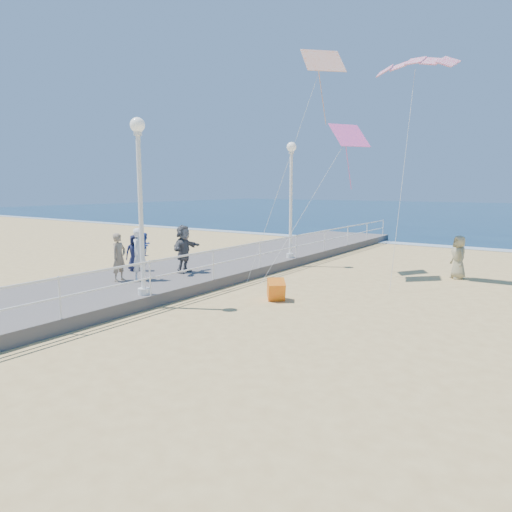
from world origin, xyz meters
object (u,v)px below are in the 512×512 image
Objects in this scene: lamp_post_far at (291,188)px; toddler_held at (146,245)px; box_kite at (276,292)px; lamp_post_mid at (140,188)px; beach_walker_c at (459,257)px; spectator_5 at (184,249)px; spectator_4 at (134,253)px; spectator_6 at (119,257)px; woman_holding_toddler at (140,254)px.

lamp_post_far is 6.28× the size of toddler_held.
box_kite is (4.56, 1.43, -1.37)m from toddler_held.
lamp_post_mid is 12.81m from beach_walker_c.
spectator_4 is at bearing 101.59° from spectator_5.
lamp_post_mid is 9.00m from lamp_post_far.
beach_walker_c is (7.12, 10.27, -2.78)m from lamp_post_mid.
lamp_post_far is at bearing -28.11° from spectator_5.
spectator_6 reaches higher than spectator_4.
woman_holding_toddler is at bearing -94.04° from spectator_4.
lamp_post_mid is 3.12× the size of spectator_6.
spectator_6 is (-2.26, 0.92, -2.41)m from lamp_post_mid.
beach_walker_c is 8.39m from box_kite.
spectator_4 is at bearing -118.08° from lamp_post_far.
spectator_5 reaches higher than spectator_4.
box_kite is at bearing -66.55° from beach_walker_c.
box_kite is (-4.17, -7.25, -0.58)m from beach_walker_c.
toddler_held is 0.50× the size of spectator_6.
woman_holding_toddler is at bearing -54.79° from spectator_6.
spectator_4 is 13.03m from beach_walker_c.
lamp_post_far is at bearing 77.18° from box_kite.
lamp_post_mid is at bearing -168.40° from spectator_5.
spectator_6 is at bearing 162.84° from box_kite.
spectator_6 is (-0.65, -0.67, -0.42)m from toddler_held.
beach_walker_c is at bearing -54.24° from toddler_held.
toddler_held is 2.14m from spectator_4.
lamp_post_far reaches higher than toddler_held.
lamp_post_mid reaches higher than beach_walker_c.
box_kite is (4.50, -0.42, -1.03)m from spectator_5.
lamp_post_mid reaches higher than spectator_4.
spectator_5 is 1.09× the size of spectator_6.
spectator_5 is (-1.55, 3.44, -2.33)m from lamp_post_mid.
spectator_5 is at bearing 135.56° from box_kite.
lamp_post_far reaches higher than spectator_5.
toddler_held is 1.89m from spectator_5.
box_kite is (2.95, -5.98, -3.36)m from lamp_post_far.
beach_walker_c is at bearing 20.99° from box_kite.
spectator_4 is at bearing 51.50° from toddler_held.
woman_holding_toddler reaches higher than spectator_6.
toddler_held is at bearing 165.30° from spectator_5.
box_kite is at bearing 45.67° from lamp_post_mid.
box_kite is (6.36, 0.42, -0.82)m from spectator_4.
box_kite is at bearing -80.51° from woman_holding_toddler.
beach_walker_c is at bearing 10.13° from lamp_post_far.
spectator_6 reaches higher than box_kite.
spectator_4 is (-3.41, 2.60, -2.54)m from lamp_post_mid.
spectator_5 is (1.87, 0.84, 0.21)m from spectator_4.
lamp_post_mid is at bearing -71.37° from beach_walker_c.
woman_holding_toddler is 1.01× the size of spectator_5.
toddler_held is 12.34m from beach_walker_c.
woman_holding_toddler reaches higher than spectator_4.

